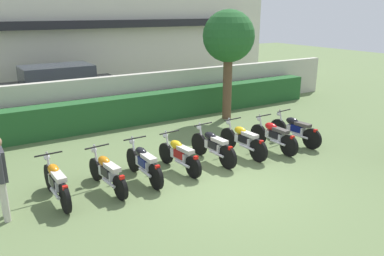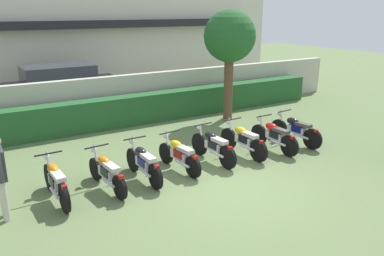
{
  "view_description": "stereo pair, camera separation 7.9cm",
  "coord_description": "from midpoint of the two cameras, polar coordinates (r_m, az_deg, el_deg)",
  "views": [
    {
      "loc": [
        -5.12,
        -6.67,
        4.01
      ],
      "look_at": [
        0.0,
        1.64,
        0.99
      ],
      "focal_mm": 36.03,
      "sensor_mm": 36.0,
      "label": 1
    },
    {
      "loc": [
        -5.06,
        -6.71,
        4.01
      ],
      "look_at": [
        0.0,
        1.64,
        0.99
      ],
      "focal_mm": 36.03,
      "sensor_mm": 36.0,
      "label": 2
    }
  ],
  "objects": [
    {
      "name": "ground",
      "position": [
        9.31,
        5.12,
        -8.41
      ],
      "size": [
        60.0,
        60.0,
        0.0
      ],
      "primitive_type": "plane",
      "color": "#607547"
    },
    {
      "name": "building",
      "position": [
        21.96,
        -18.81,
        14.14
      ],
      "size": [
        22.04,
        6.5,
        6.39
      ],
      "color": "beige",
      "rests_on": "ground"
    },
    {
      "name": "compound_wall",
      "position": [
        14.67,
        -10.6,
        4.4
      ],
      "size": [
        20.93,
        0.3,
        1.69
      ],
      "primitive_type": "cube",
      "color": "#BCB7A8",
      "rests_on": "ground"
    },
    {
      "name": "hedge_row",
      "position": [
        14.11,
        -9.49,
        2.61
      ],
      "size": [
        16.75,
        0.7,
        1.05
      ],
      "primitive_type": "cube",
      "color": "#235628",
      "rests_on": "ground"
    },
    {
      "name": "parked_car",
      "position": [
        16.55,
        -18.79,
        5.54
      ],
      "size": [
        4.54,
        2.14,
        1.89
      ],
      "rotation": [
        0.0,
        0.0,
        0.02
      ],
      "color": "black",
      "rests_on": "ground"
    },
    {
      "name": "tree_far_side",
      "position": [
        14.37,
        5.28,
        13.12
      ],
      "size": [
        1.89,
        1.89,
        4.04
      ],
      "color": "brown",
      "rests_on": "ground"
    },
    {
      "name": "motorcycle_in_row_0",
      "position": [
        8.88,
        -19.7,
        -7.51
      ],
      "size": [
        0.6,
        1.84,
        0.98
      ],
      "rotation": [
        0.0,
        0.0,
        1.61
      ],
      "color": "black",
      "rests_on": "ground"
    },
    {
      "name": "motorcycle_in_row_1",
      "position": [
        9.11,
        -12.7,
        -6.37
      ],
      "size": [
        0.6,
        1.84,
        0.94
      ],
      "rotation": [
        0.0,
        0.0,
        1.68
      ],
      "color": "black",
      "rests_on": "ground"
    },
    {
      "name": "motorcycle_in_row_2",
      "position": [
        9.45,
        -7.4,
        -5.1
      ],
      "size": [
        0.6,
        1.86,
        0.97
      ],
      "rotation": [
        0.0,
        0.0,
        1.6
      ],
      "color": "black",
      "rests_on": "ground"
    },
    {
      "name": "motorcycle_in_row_3",
      "position": [
        9.93,
        -2.14,
        -3.92
      ],
      "size": [
        0.6,
        1.78,
        0.94
      ],
      "rotation": [
        0.0,
        0.0,
        1.67
      ],
      "color": "black",
      "rests_on": "ground"
    },
    {
      "name": "motorcycle_in_row_4",
      "position": [
        10.5,
        2.91,
        -2.63
      ],
      "size": [
        0.6,
        1.89,
        0.98
      ],
      "rotation": [
        0.0,
        0.0,
        1.64
      ],
      "color": "black",
      "rests_on": "ground"
    },
    {
      "name": "motorcycle_in_row_5",
      "position": [
        11.05,
        7.36,
        -1.73
      ],
      "size": [
        0.6,
        1.92,
        0.98
      ],
      "rotation": [
        0.0,
        0.0,
        1.62
      ],
      "color": "black",
      "rests_on": "ground"
    },
    {
      "name": "motorcycle_in_row_6",
      "position": [
        11.6,
        11.79,
        -1.07
      ],
      "size": [
        0.6,
        1.89,
        0.97
      ],
      "rotation": [
        0.0,
        0.0,
        1.6
      ],
      "color": "black",
      "rests_on": "ground"
    },
    {
      "name": "motorcycle_in_row_7",
      "position": [
        12.32,
        14.82,
        -0.2
      ],
      "size": [
        0.6,
        1.92,
        0.98
      ],
      "rotation": [
        0.0,
        0.0,
        1.67
      ],
      "color": "black",
      "rests_on": "ground"
    },
    {
      "name": "inspector_person",
      "position": [
        8.33,
        -26.83,
        -5.69
      ],
      "size": [
        0.23,
        0.69,
        1.74
      ],
      "color": "beige",
      "rests_on": "ground"
    }
  ]
}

